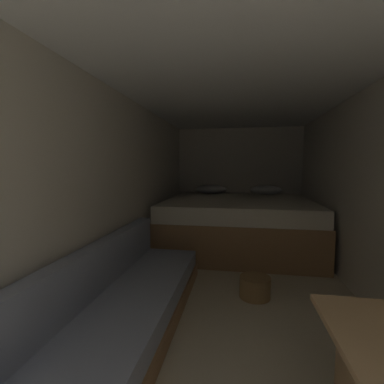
{
  "coord_description": "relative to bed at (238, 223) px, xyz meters",
  "views": [
    {
      "loc": [
        0.02,
        -0.32,
        1.29
      ],
      "look_at": [
        -0.49,
        2.64,
        1.01
      ],
      "focal_mm": 25.64,
      "sensor_mm": 36.0,
      "label": 1
    }
  ],
  "objects": [
    {
      "name": "ceiling_slab",
      "position": [
        0.0,
        -1.7,
        1.66
      ],
      "size": [
        2.45,
        5.51,
        0.05
      ],
      "primitive_type": "cube",
      "color": "white",
      "rests_on": "wall_left"
    },
    {
      "name": "bed",
      "position": [
        0.0,
        0.0,
        0.0
      ],
      "size": [
        2.23,
        2.04,
        0.95
      ],
      "color": "#9E7247",
      "rests_on": "ground"
    },
    {
      "name": "wall_right",
      "position": [
        1.2,
        -1.7,
        0.62
      ],
      "size": [
        0.05,
        5.51,
        2.03
      ],
      "primitive_type": "cube",
      "color": "beige",
      "rests_on": "ground"
    },
    {
      "name": "ground_plane",
      "position": [
        0.0,
        -1.7,
        -0.39
      ],
      "size": [
        7.51,
        7.51,
        0.0
      ],
      "primitive_type": "plane",
      "color": "beige"
    },
    {
      "name": "wicker_basket",
      "position": [
        0.19,
        -1.67,
        -0.29
      ],
      "size": [
        0.3,
        0.3,
        0.21
      ],
      "color": "olive",
      "rests_on": "ground"
    },
    {
      "name": "wall_left",
      "position": [
        -1.2,
        -1.7,
        0.62
      ],
      "size": [
        0.05,
        5.51,
        2.03
      ],
      "primitive_type": "cube",
      "color": "beige",
      "rests_on": "ground"
    },
    {
      "name": "wall_back",
      "position": [
        0.0,
        1.08,
        0.62
      ],
      "size": [
        2.45,
        0.05,
        2.03
      ],
      "primitive_type": "cube",
      "color": "beige",
      "rests_on": "ground"
    },
    {
      "name": "sofa_left",
      "position": [
        -0.86,
        -2.58,
        -0.19
      ],
      "size": [
        0.7,
        2.74,
        0.68
      ],
      "color": "#9E7247",
      "rests_on": "ground"
    }
  ]
}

